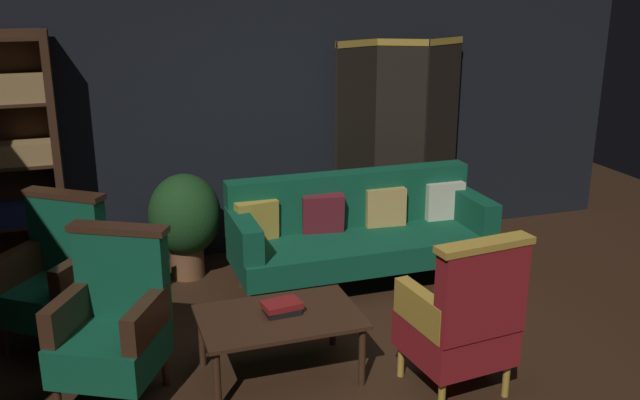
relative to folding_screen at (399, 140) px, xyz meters
name	(u,v)px	position (x,y,z in m)	size (l,w,h in m)	color
ground_plane	(360,379)	(-1.23, -2.20, -0.99)	(10.00, 10.00, 0.00)	#331E11
back_wall	(261,98)	(-1.23, 0.25, 0.41)	(7.20, 0.10, 2.80)	black
folding_screen	(399,140)	(0.00, 0.00, 0.00)	(1.28, 0.24, 1.90)	black
bookshelf	(0,159)	(-3.38, -0.01, 0.09)	(0.90, 0.32, 2.05)	#382114
velvet_couch	(358,228)	(-0.68, -0.75, -0.53)	(2.12, 0.78, 0.88)	#382114
coffee_table	(280,322)	(-1.70, -1.99, -0.61)	(1.00, 0.64, 0.42)	#382114
armchair_gilt_accent	(462,319)	(-0.71, -2.51, -0.50)	(0.64, 0.63, 1.04)	#B78E33
armchair_wing_left	(56,276)	(-3.01, -1.08, -0.50)	(0.81, 0.81, 1.04)	#382114
armchair_wing_right	(113,323)	(-2.68, -1.91, -0.50)	(0.78, 0.78, 1.04)	#382114
potted_plant	(185,218)	(-2.02, -0.22, -0.47)	(0.60, 0.60, 0.89)	brown
book_black_cloth	(282,310)	(-1.67, -1.96, -0.55)	(0.21, 0.16, 0.04)	black
book_red_leather	(282,305)	(-1.67, -1.96, -0.51)	(0.23, 0.16, 0.04)	maroon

